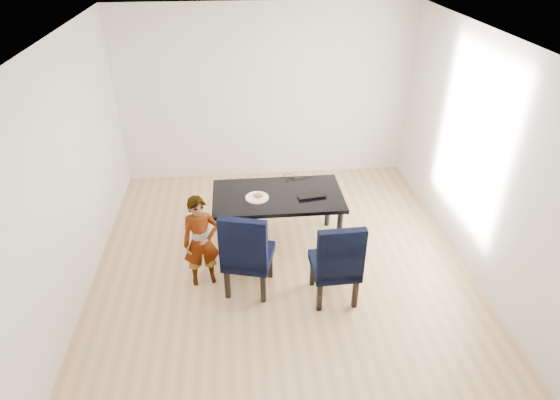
{
  "coord_description": "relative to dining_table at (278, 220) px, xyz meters",
  "views": [
    {
      "loc": [
        -0.45,
        -4.45,
        3.68
      ],
      "look_at": [
        0.0,
        0.2,
        0.85
      ],
      "focal_mm": 30.0,
      "sensor_mm": 36.0,
      "label": 1
    }
  ],
  "objects": [
    {
      "name": "ceiling",
      "position": [
        0.0,
        -0.5,
        2.33
      ],
      "size": [
        4.5,
        5.0,
        0.01
      ],
      "primitive_type": "cube",
      "color": "white",
      "rests_on": "wall_back"
    },
    {
      "name": "laptop",
      "position": [
        0.4,
        -0.04,
        0.39
      ],
      "size": [
        0.38,
        0.28,
        0.03
      ],
      "primitive_type": "imported",
      "rotation": [
        0.0,
        0.0,
        3.29
      ],
      "color": "black",
      "rests_on": "dining_table"
    },
    {
      "name": "wall_right",
      "position": [
        2.25,
        -0.5,
        0.98
      ],
      "size": [
        0.01,
        5.0,
        2.7
      ],
      "primitive_type": "cube",
      "color": "silver",
      "rests_on": "ground"
    },
    {
      "name": "sandwich",
      "position": [
        -0.24,
        -0.06,
        0.42
      ],
      "size": [
        0.13,
        0.07,
        0.05
      ],
      "primitive_type": "ellipsoid",
      "rotation": [
        0.0,
        0.0,
        0.05
      ],
      "color": "#A2653A",
      "rests_on": "plate"
    },
    {
      "name": "cable_tangle",
      "position": [
        0.21,
        0.35,
        0.38
      ],
      "size": [
        0.16,
        0.16,
        0.01
      ],
      "primitive_type": "torus",
      "rotation": [
        0.0,
        0.0,
        0.24
      ],
      "color": "black",
      "rests_on": "dining_table"
    },
    {
      "name": "child",
      "position": [
        -0.92,
        -0.65,
        0.19
      ],
      "size": [
        0.46,
        0.35,
        1.13
      ],
      "primitive_type": "imported",
      "rotation": [
        0.0,
        0.0,
        0.2
      ],
      "color": "#E84B13",
      "rests_on": "floor"
    },
    {
      "name": "dining_table",
      "position": [
        0.0,
        0.0,
        0.0
      ],
      "size": [
        1.6,
        0.9,
        0.75
      ],
      "primitive_type": "cube",
      "color": "black",
      "rests_on": "floor"
    },
    {
      "name": "chair_left",
      "position": [
        -0.4,
        -0.8,
        0.16
      ],
      "size": [
        0.63,
        0.65,
        1.07
      ],
      "primitive_type": "cube",
      "rotation": [
        0.0,
        0.0,
        -0.26
      ],
      "color": "black",
      "rests_on": "floor"
    },
    {
      "name": "wall_front",
      "position": [
        0.0,
        -3.0,
        0.98
      ],
      "size": [
        4.5,
        0.01,
        2.7
      ],
      "primitive_type": "cube",
      "color": "silver",
      "rests_on": "ground"
    },
    {
      "name": "chair_right",
      "position": [
        0.53,
        -1.04,
        0.14
      ],
      "size": [
        0.51,
        0.53,
        1.04
      ],
      "primitive_type": "cube",
      "rotation": [
        0.0,
        0.0,
        0.03
      ],
      "color": "black",
      "rests_on": "floor"
    },
    {
      "name": "wall_back",
      "position": [
        0.0,
        2.0,
        0.98
      ],
      "size": [
        4.5,
        0.01,
        2.7
      ],
      "primitive_type": "cube",
      "color": "silver",
      "rests_on": "ground"
    },
    {
      "name": "plate",
      "position": [
        -0.26,
        -0.06,
        0.38
      ],
      "size": [
        0.37,
        0.37,
        0.02
      ],
      "primitive_type": "cylinder",
      "rotation": [
        0.0,
        0.0,
        0.37
      ],
      "color": "white",
      "rests_on": "dining_table"
    },
    {
      "name": "floor",
      "position": [
        0.0,
        -0.5,
        -0.38
      ],
      "size": [
        4.5,
        5.0,
        0.01
      ],
      "primitive_type": "cube",
      "color": "tan",
      "rests_on": "ground"
    },
    {
      "name": "wall_left",
      "position": [
        -2.25,
        -0.5,
        0.98
      ],
      "size": [
        0.01,
        5.0,
        2.7
      ],
      "primitive_type": "cube",
      "color": "beige",
      "rests_on": "ground"
    }
  ]
}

